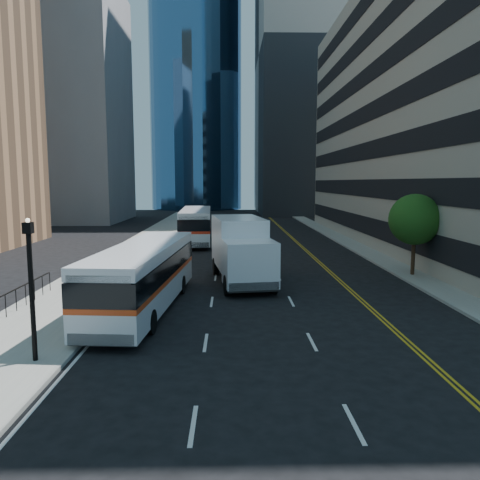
{
  "coord_description": "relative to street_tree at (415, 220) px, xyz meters",
  "views": [
    {
      "loc": [
        -2.57,
        -20.93,
        5.99
      ],
      "look_at": [
        -2.02,
        4.62,
        2.8
      ],
      "focal_mm": 35.0,
      "sensor_mm": 36.0,
      "label": 1
    }
  ],
  "objects": [
    {
      "name": "ground",
      "position": [
        -9.0,
        -8.0,
        -3.64
      ],
      "size": [
        160.0,
        160.0,
        0.0
      ],
      "primitive_type": "plane",
      "color": "black",
      "rests_on": "ground"
    },
    {
      "name": "sidewalk_west",
      "position": [
        -19.5,
        17.0,
        -3.57
      ],
      "size": [
        5.0,
        90.0,
        0.15
      ],
      "primitive_type": "cube",
      "color": "gray",
      "rests_on": "ground"
    },
    {
      "name": "sidewalk_east",
      "position": [
        -0.0,
        17.0,
        -3.57
      ],
      "size": [
        2.0,
        90.0,
        0.15
      ],
      "primitive_type": "cube",
      "color": "gray",
      "rests_on": "ground"
    },
    {
      "name": "office_tower_north",
      "position": [
        9.0,
        64.0,
        26.36
      ],
      "size": [
        30.0,
        28.0,
        60.0
      ],
      "primitive_type": "cube",
      "color": "gray",
      "rests_on": "ground"
    },
    {
      "name": "glass_tower",
      "position": [
        -19.0,
        77.0,
        36.36
      ],
      "size": [
        20.0,
        20.0,
        80.0
      ],
      "primitive_type": "cylinder",
      "color": "#305782",
      "rests_on": "ground"
    },
    {
      "name": "midrise_west",
      "position": [
        -37.0,
        44.0,
        13.86
      ],
      "size": [
        18.0,
        18.0,
        35.0
      ],
      "primitive_type": "cube",
      "color": "gray",
      "rests_on": "ground"
    },
    {
      "name": "street_tree",
      "position": [
        0.0,
        0.0,
        0.0
      ],
      "size": [
        3.2,
        3.2,
        5.1
      ],
      "color": "#332114",
      "rests_on": "sidewalk_east"
    },
    {
      "name": "lamp_post",
      "position": [
        -18.0,
        -14.0,
        -0.92
      ],
      "size": [
        0.28,
        0.28,
        4.56
      ],
      "color": "black",
      "rests_on": "sidewalk_west"
    },
    {
      "name": "bus_front",
      "position": [
        -15.6,
        -7.33,
        -1.97
      ],
      "size": [
        3.51,
        12.03,
        3.06
      ],
      "rotation": [
        0.0,
        0.0,
        -0.08
      ],
      "color": "white",
      "rests_on": "ground"
    },
    {
      "name": "bus_rear",
      "position": [
        -14.93,
        17.23,
        -1.83
      ],
      "size": [
        3.31,
        12.97,
        3.32
      ],
      "rotation": [
        0.0,
        0.0,
        0.04
      ],
      "color": "silver",
      "rests_on": "ground"
    },
    {
      "name": "box_truck",
      "position": [
        -10.92,
        -1.47,
        -1.63
      ],
      "size": [
        3.82,
        8.29,
        3.82
      ],
      "rotation": [
        0.0,
        0.0,
        0.14
      ],
      "color": "white",
      "rests_on": "ground"
    }
  ]
}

